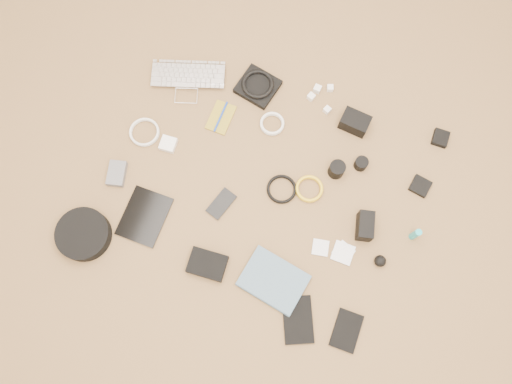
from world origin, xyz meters
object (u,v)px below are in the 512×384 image
(laptop, at_px, (188,85))
(dslr_camera, at_px, (355,122))
(headphone_case, at_px, (84,234))
(tablet, at_px, (145,216))
(paperback, at_px, (262,301))
(phone, at_px, (221,204))

(laptop, relative_size, dslr_camera, 2.74)
(laptop, bearing_deg, headphone_case, -118.00)
(laptop, xyz_separation_m, dslr_camera, (0.75, 0.08, 0.02))
(tablet, bearing_deg, paperback, -14.72)
(dslr_camera, height_order, phone, dslr_camera)
(paperback, bearing_deg, tablet, 85.36)
(laptop, relative_size, headphone_case, 1.51)
(dslr_camera, bearing_deg, headphone_case, -130.45)
(dslr_camera, xyz_separation_m, paperback, (-0.11, -0.84, -0.02))
(laptop, height_order, phone, laptop)
(dslr_camera, relative_size, phone, 0.93)
(tablet, bearing_deg, dslr_camera, 45.27)
(dslr_camera, relative_size, tablet, 0.54)
(laptop, bearing_deg, paperback, -68.73)
(phone, relative_size, paperback, 0.52)
(tablet, height_order, headphone_case, headphone_case)
(dslr_camera, distance_m, headphone_case, 1.22)
(laptop, xyz_separation_m, headphone_case, (-0.13, -0.77, 0.02))
(tablet, xyz_separation_m, paperback, (0.57, -0.15, 0.01))
(laptop, distance_m, phone, 0.57)
(laptop, height_order, tablet, laptop)
(paperback, bearing_deg, dslr_camera, 2.43)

